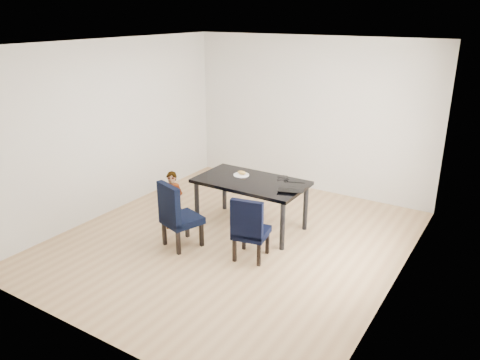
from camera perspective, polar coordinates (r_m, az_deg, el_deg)
The scene contains 14 objects.
floor at distance 6.73m, azimuth -0.91°, elevation -7.35°, with size 4.50×5.00×0.01m, color tan.
ceiling at distance 5.99m, azimuth -1.06°, elevation 16.34°, with size 4.50×5.00×0.01m, color white.
wall_back at distance 8.37m, azimuth 8.49°, elevation 7.82°, with size 4.50×0.01×2.70m, color silver.
wall_front at distance 4.46m, azimuth -18.82°, elevation -4.05°, with size 4.50×0.01×2.70m, color white.
wall_left at distance 7.65m, azimuth -15.37°, elevation 6.17°, with size 0.01×5.00×2.70m, color white.
wall_right at distance 5.40m, azimuth 19.54°, elevation 0.02°, with size 0.01×5.00×2.70m, color silver.
dining_table at distance 6.95m, azimuth 1.31°, elevation -2.96°, with size 1.60×0.90×0.75m, color black.
chair_left at distance 6.43m, azimuth -7.09°, elevation -4.16°, with size 0.45×0.47×0.94m, color black.
chair_right at distance 6.09m, azimuth 1.40°, elevation -5.75°, with size 0.42×0.44×0.88m, color black.
child at distance 6.95m, azimuth -8.20°, elevation -2.54°, with size 0.33×0.21×0.89m, color orange.
plate at distance 7.02m, azimuth 0.16°, elevation 0.62°, with size 0.24×0.24×0.01m, color white.
sandwich at distance 7.02m, azimuth 0.22°, elevation 0.91°, with size 0.14×0.07×0.06m, color #AE883E.
laptop at distance 6.46m, azimuth 6.23°, elevation -1.21°, with size 0.36×0.23×0.03m, color black.
cable_tangle at distance 6.84m, azimuth 5.21°, elevation -0.03°, with size 0.15×0.15×0.01m, color black.
Camera 1 is at (3.26, -5.01, 3.09)m, focal length 35.00 mm.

